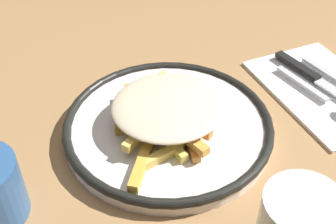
{
  "coord_description": "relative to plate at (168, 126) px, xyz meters",
  "views": [
    {
      "loc": [
        0.2,
        0.41,
        0.42
      ],
      "look_at": [
        0.0,
        0.0,
        0.04
      ],
      "focal_mm": 46.74,
      "sensor_mm": 36.0,
      "label": 1
    }
  ],
  "objects": [
    {
      "name": "spoon",
      "position": [
        -0.24,
        0.05,
        0.0
      ],
      "size": [
        0.04,
        0.15,
        0.01
      ],
      "color": "silver",
      "rests_on": "napkin"
    },
    {
      "name": "fries_heap",
      "position": [
        0.0,
        0.0,
        0.03
      ],
      "size": [
        0.18,
        0.18,
        0.04
      ],
      "color": "gold",
      "rests_on": "plate"
    },
    {
      "name": "ground_plane",
      "position": [
        0.0,
        0.0,
        -0.01
      ],
      "size": [
        2.6,
        2.6,
        0.0
      ],
      "primitive_type": "plane",
      "color": "#9A7146"
    },
    {
      "name": "knife",
      "position": [
        -0.26,
        0.0,
        -0.0
      ],
      "size": [
        0.04,
        0.21,
        0.01
      ],
      "color": "black",
      "rests_on": "napkin"
    },
    {
      "name": "plate",
      "position": [
        0.0,
        0.0,
        0.0
      ],
      "size": [
        0.29,
        0.29,
        0.03
      ],
      "color": "silver",
      "rests_on": "ground_plane"
    },
    {
      "name": "napkin",
      "position": [
        -0.26,
        0.02,
        -0.01
      ],
      "size": [
        0.17,
        0.24,
        0.01
      ],
      "primitive_type": "cube",
      "rotation": [
        0.0,
        0.0,
        -0.04
      ],
      "color": "white",
      "rests_on": "ground_plane"
    }
  ]
}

